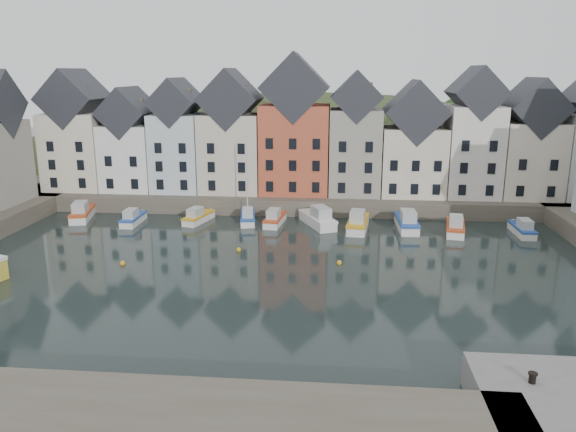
# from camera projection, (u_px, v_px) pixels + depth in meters

# --- Properties ---
(ground) EXTENTS (260.00, 260.00, 0.00)m
(ground) POSITION_uv_depth(u_px,v_px,m) (268.00, 282.00, 47.81)
(ground) COLOR black
(ground) RESTS_ON ground
(far_quay) EXTENTS (90.00, 16.00, 2.00)m
(far_quay) POSITION_uv_depth(u_px,v_px,m) (296.00, 195.00, 76.50)
(far_quay) COLOR #4D453B
(far_quay) RESTS_ON ground
(near_wall) EXTENTS (50.00, 6.00, 2.00)m
(near_wall) POSITION_uv_depth(u_px,v_px,m) (8.00, 419.00, 27.23)
(near_wall) COLOR #4D453B
(near_wall) RESTS_ON ground
(hillside) EXTENTS (153.60, 70.40, 64.00)m
(hillside) POSITION_uv_depth(u_px,v_px,m) (306.00, 264.00, 106.30)
(hillside) COLOR #29351A
(hillside) RESTS_ON ground
(far_terrace) EXTENTS (72.37, 8.16, 17.78)m
(far_terrace) POSITION_uv_depth(u_px,v_px,m) (320.00, 140.00, 72.32)
(far_terrace) COLOR beige
(far_terrace) RESTS_ON far_quay
(mooring_buoys) EXTENTS (20.50, 5.50, 0.50)m
(mooring_buoys) POSITION_uv_depth(u_px,v_px,m) (234.00, 258.00, 53.27)
(mooring_buoys) COLOR gold
(mooring_buoys) RESTS_ON ground
(boat_a) EXTENTS (3.58, 6.87, 2.52)m
(boat_a) POSITION_uv_depth(u_px,v_px,m) (82.00, 213.00, 67.89)
(boat_a) COLOR silver
(boat_a) RESTS_ON ground
(boat_b) EXTENTS (1.76, 5.40, 2.06)m
(boat_b) POSITION_uv_depth(u_px,v_px,m) (133.00, 219.00, 65.87)
(boat_b) COLOR silver
(boat_b) RESTS_ON ground
(boat_c) EXTENTS (3.01, 5.67, 2.08)m
(boat_c) POSITION_uv_depth(u_px,v_px,m) (198.00, 217.00, 66.55)
(boat_c) COLOR silver
(boat_c) RESTS_ON ground
(boat_d) EXTENTS (2.52, 5.64, 10.41)m
(boat_d) POSITION_uv_depth(u_px,v_px,m) (248.00, 217.00, 66.30)
(boat_d) COLOR silver
(boat_d) RESTS_ON ground
(boat_e) EXTENTS (2.32, 5.80, 2.17)m
(boat_e) POSITION_uv_depth(u_px,v_px,m) (275.00, 219.00, 65.59)
(boat_e) COLOR silver
(boat_e) RESTS_ON ground
(boat_f) EXTENTS (4.86, 7.29, 2.69)m
(boat_f) POSITION_uv_depth(u_px,v_px,m) (318.00, 219.00, 64.95)
(boat_f) COLOR silver
(boat_f) RESTS_ON ground
(boat_g) EXTENTS (2.88, 7.00, 2.61)m
(boat_g) POSITION_uv_depth(u_px,v_px,m) (358.00, 223.00, 63.31)
(boat_g) COLOR silver
(boat_g) RESTS_ON ground
(boat_h) EXTENTS (2.27, 6.83, 2.60)m
(boat_h) POSITION_uv_depth(u_px,v_px,m) (407.00, 223.00, 63.52)
(boat_h) COLOR silver
(boat_h) RESTS_ON ground
(boat_i) EXTENTS (2.97, 6.38, 2.36)m
(boat_i) POSITION_uv_depth(u_px,v_px,m) (455.00, 227.00, 61.97)
(boat_i) COLOR silver
(boat_i) RESTS_ON ground
(boat_j) EXTENTS (1.72, 5.41, 2.07)m
(boat_j) POSITION_uv_depth(u_px,v_px,m) (522.00, 229.00, 61.42)
(boat_j) COLOR silver
(boat_j) RESTS_ON ground
(mooring_bollard) EXTENTS (0.48, 0.48, 0.56)m
(mooring_bollard) POSITION_uv_depth(u_px,v_px,m) (533.00, 377.00, 28.45)
(mooring_bollard) COLOR black
(mooring_bollard) RESTS_ON near_quay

